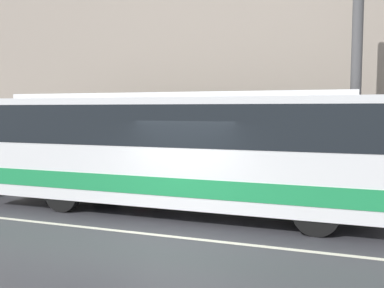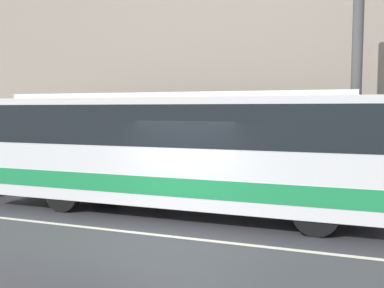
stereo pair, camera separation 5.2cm
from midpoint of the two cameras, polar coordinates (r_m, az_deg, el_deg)
name	(u,v)px [view 2 (the right image)]	position (r m, az deg, el deg)	size (l,w,h in m)	color
ground_plane	(167,236)	(9.59, -3.19, -12.17)	(60.00, 60.00, 0.00)	#333338
sidewalk	(229,190)	(14.40, 5.09, -6.10)	(60.00, 2.48, 0.18)	gray
lane_stripe	(167,236)	(9.59, -3.19, -12.15)	(54.00, 0.14, 0.01)	beige
transit_bus	(178,145)	(11.56, -1.76, -0.18)	(10.63, 2.59, 3.19)	white
utility_pole_near	(356,86)	(13.00, 21.16, 7.28)	(0.30, 0.30, 6.52)	#4C4C4F
pedestrian_waiting	(144,158)	(15.92, -6.33, -1.91)	(0.36, 0.36, 1.68)	maroon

